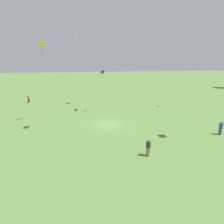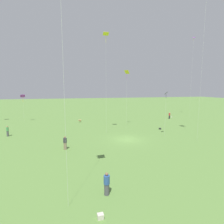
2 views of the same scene
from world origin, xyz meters
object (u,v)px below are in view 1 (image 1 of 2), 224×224
(person_1, at_px, (28,99))
(kite_3, at_px, (42,48))
(picnic_bag_1, at_px, (22,100))
(person_2, at_px, (221,128))
(person_4, at_px, (148,148))
(picnic_bag_0, at_px, (76,110))
(kite_5, at_px, (103,74))
(dog_0, at_px, (159,104))
(kite_0, at_px, (18,15))

(person_1, bearing_deg, kite_3, 112.71)
(kite_3, bearing_deg, picnic_bag_1, -54.93)
(kite_3, relative_size, picnic_bag_1, 31.27)
(person_2, distance_m, kite_3, 25.74)
(picnic_bag_1, bearing_deg, kite_3, 27.25)
(person_4, relative_size, picnic_bag_1, 4.76)
(picnic_bag_0, bearing_deg, picnic_bag_1, -130.76)
(kite_5, bearing_deg, dog_0, 95.29)
(person_4, distance_m, picnic_bag_1, 34.28)
(person_4, bearing_deg, kite_3, 132.72)
(person_2, xyz_separation_m, dog_0, (-14.90, -1.26, -0.50))
(kite_3, bearing_deg, dog_0, -156.65)
(picnic_bag_1, bearing_deg, kite_0, 178.60)
(dog_0, bearing_deg, kite_3, -179.10)
(person_1, height_order, picnic_bag_0, person_1)
(dog_0, distance_m, picnic_bag_1, 30.76)
(kite_3, bearing_deg, person_1, -57.91)
(kite_3, height_order, dog_0, kite_3)
(picnic_bag_0, bearing_deg, kite_5, 67.93)
(person_1, bearing_deg, picnic_bag_1, -46.58)
(person_2, distance_m, kite_0, 46.84)
(person_2, bearing_deg, kite_0, -148.26)
(person_4, xyz_separation_m, kite_0, (-33.95, -19.13, 18.33))
(kite_0, xyz_separation_m, dog_0, (15.96, 28.83, -18.83))
(dog_0, relative_size, picnic_bag_1, 1.89)
(person_2, height_order, picnic_bag_1, person_2)
(person_4, bearing_deg, person_1, 124.15)
(person_4, relative_size, kite_3, 0.15)
(picnic_bag_0, relative_size, picnic_bag_1, 1.28)
(kite_5, height_order, picnic_bag_1, kite_5)
(kite_3, xyz_separation_m, dog_0, (-5.74, 20.67, -10.38))
(person_4, distance_m, kite_3, 19.18)
(kite_0, xyz_separation_m, picnic_bag_0, (16.12, 12.07, -19.05))
(person_1, bearing_deg, dog_0, 161.06)
(person_2, bearing_deg, dog_0, 172.31)
(picnic_bag_1, bearing_deg, picnic_bag_0, 49.24)
(kite_3, bearing_deg, person_2, 165.15)
(kite_0, bearing_deg, kite_5, -73.01)
(kite_3, height_order, picnic_bag_1, kite_3)
(person_4, height_order, picnic_bag_0, person_4)
(kite_3, bearing_deg, picnic_bag_0, -117.20)
(person_4, height_order, dog_0, person_4)
(picnic_bag_0, bearing_deg, person_4, 21.59)
(person_2, height_order, person_4, person_2)
(person_4, height_order, kite_0, kite_0)
(kite_5, relative_size, dog_0, 10.66)
(person_2, height_order, kite_0, kite_0)
(person_2, distance_m, picnic_bag_0, 23.29)
(kite_0, distance_m, dog_0, 37.95)
(person_2, relative_size, picnic_bag_1, 4.76)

